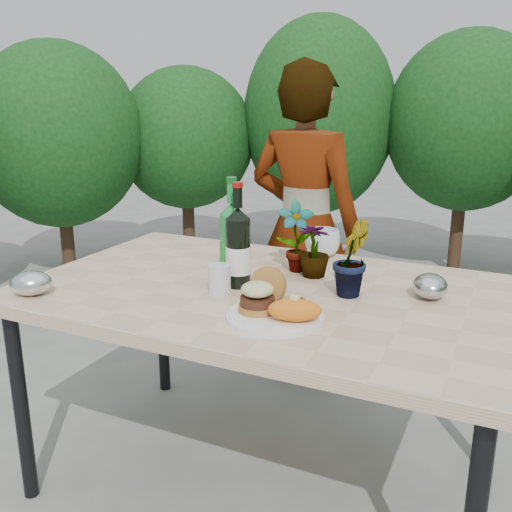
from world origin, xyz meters
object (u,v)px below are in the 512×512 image
at_px(dinner_plate, 275,317).
at_px(person, 304,228).
at_px(patio_table, 266,304).
at_px(wine_bottle, 238,249).

height_order(dinner_plate, person, person).
distance_m(patio_table, wine_bottle, 0.21).
bearing_deg(wine_bottle, person, 95.66).
height_order(patio_table, wine_bottle, wine_bottle).
distance_m(patio_table, person, 0.86).
height_order(dinner_plate, wine_bottle, wine_bottle).
relative_size(patio_table, wine_bottle, 4.59).
distance_m(dinner_plate, wine_bottle, 0.34).
bearing_deg(wine_bottle, dinner_plate, -44.02).
relative_size(wine_bottle, person, 0.23).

